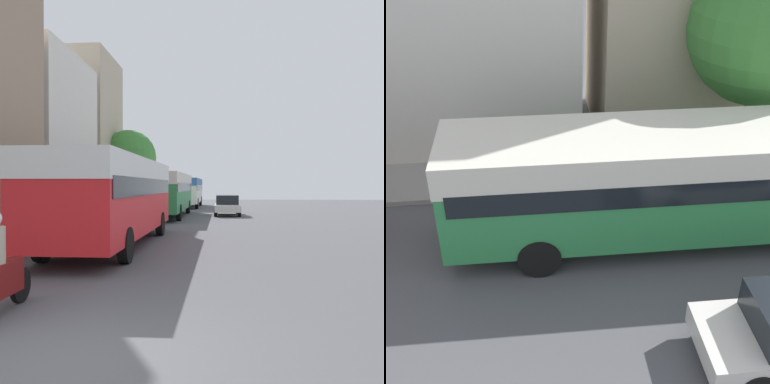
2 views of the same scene
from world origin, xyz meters
The scene contains 9 objects.
ground_plane centered at (0.00, 0.00, 0.00)m, with size 120.00×120.00×0.00m, color #515156.
building_far_terrace centered at (-9.42, 18.40, 4.70)m, with size 6.44×7.79×9.40m.
building_end_row centered at (-8.72, 26.22, 5.81)m, with size 5.04×6.44×11.61m.
bus_lead centered at (-1.95, 9.83, 1.98)m, with size 2.62×10.65×3.04m.
bus_following centered at (-1.87, 24.17, 1.92)m, with size 2.55×11.30×2.94m.
bus_third_in_line centered at (-1.59, 37.28, 1.85)m, with size 2.61×10.81×2.82m.
car_crossing centered at (2.23, 25.66, 0.75)m, with size 1.84×4.29×1.44m.
pedestrian_near_curb centered at (-5.34, 9.31, 1.04)m, with size 0.34×0.34×1.73m.
street_tree centered at (-5.21, 27.15, 4.24)m, with size 4.20×4.20×6.20m.
Camera 1 is at (1.84, -4.92, 2.13)m, focal length 40.00 mm.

